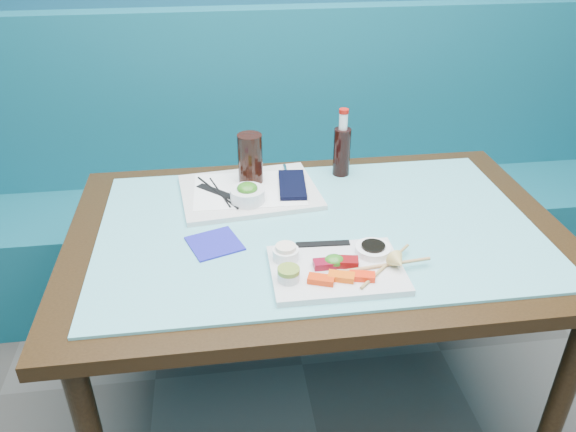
{
  "coord_description": "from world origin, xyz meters",
  "views": [
    {
      "loc": [
        -0.27,
        0.12,
        1.59
      ],
      "look_at": [
        -0.09,
        1.44,
        0.8
      ],
      "focal_mm": 35.0,
      "sensor_mm": 36.0,
      "label": 1
    }
  ],
  "objects": [
    {
      "name": "tuna_left",
      "position": [
        -0.02,
        1.23,
        0.78
      ],
      "size": [
        0.05,
        0.03,
        0.02
      ],
      "primitive_type": "cube",
      "rotation": [
        0.0,
        0.0,
        0.01
      ],
      "color": "maroon",
      "rests_on": "sashimi_plate"
    },
    {
      "name": "wooden_chopstick_a",
      "position": [
        0.12,
        1.21,
        0.78
      ],
      "size": [
        0.26,
        0.04,
        0.01
      ],
      "primitive_type": "cylinder",
      "rotation": [
        1.57,
        0.0,
        -1.46
      ],
      "color": "tan",
      "rests_on": "sashimi_plate"
    },
    {
      "name": "paper_placemat",
      "position": [
        -0.18,
        1.66,
        0.77
      ],
      "size": [
        0.35,
        0.25,
        0.0
      ],
      "primitive_type": "cube",
      "rotation": [
        0.0,
        0.0,
        -0.03
      ],
      "color": "white",
      "rests_on": "serving_tray"
    },
    {
      "name": "ramekin_wasabi",
      "position": [
        -0.12,
        1.19,
        0.79
      ],
      "size": [
        0.06,
        0.06,
        0.02
      ],
      "primitive_type": "cylinder",
      "rotation": [
        0.0,
        0.0,
        -0.12
      ],
      "color": "silver",
      "rests_on": "sashimi_plate"
    },
    {
      "name": "seaweed_salad",
      "position": [
        -0.19,
        1.59,
        0.82
      ],
      "size": [
        0.08,
        0.08,
        0.03
      ],
      "primitive_type": "ellipsoid",
      "rotation": [
        0.0,
        0.0,
        0.28
      ],
      "color": "#30751B",
      "rests_on": "seaweed_bowl"
    },
    {
      "name": "wooden_chopstick_b",
      "position": [
        0.13,
        1.21,
        0.78
      ],
      "size": [
        0.17,
        0.17,
        0.01
      ],
      "primitive_type": "cylinder",
      "rotation": [
        1.57,
        0.0,
        -0.8
      ],
      "color": "#A9894F",
      "rests_on": "sashimi_plate"
    },
    {
      "name": "serving_tray",
      "position": [
        -0.18,
        1.66,
        0.77
      ],
      "size": [
        0.45,
        0.35,
        0.02
      ],
      "primitive_type": "cube",
      "rotation": [
        0.0,
        0.0,
        0.11
      ],
      "color": "silver",
      "rests_on": "glass_top"
    },
    {
      "name": "wasabi_fill",
      "position": [
        -0.12,
        1.19,
        0.8
      ],
      "size": [
        0.07,
        0.07,
        0.01
      ],
      "primitive_type": "cylinder",
      "rotation": [
        0.0,
        0.0,
        0.33
      ],
      "color": "olive",
      "rests_on": "ramekin_wasabi"
    },
    {
      "name": "tray_sleeve",
      "position": [
        -0.27,
        1.65,
        0.78
      ],
      "size": [
        0.14,
        0.13,
        0.0
      ],
      "primitive_type": "cube",
      "rotation": [
        0.0,
        0.0,
        0.8
      ],
      "color": "black",
      "rests_on": "serving_tray"
    },
    {
      "name": "blue_napkin",
      "position": [
        -0.29,
        1.39,
        0.76
      ],
      "size": [
        0.16,
        0.16,
        0.01
      ],
      "primitive_type": "cube",
      "rotation": [
        0.0,
        0.0,
        0.34
      ],
      "color": "#1C1C9C",
      "rests_on": "glass_top"
    },
    {
      "name": "chopstick_sleeve",
      "position": [
        -0.01,
        1.33,
        0.78
      ],
      "size": [
        0.14,
        0.03,
        0.0
      ],
      "primitive_type": "cube",
      "rotation": [
        0.0,
        0.0,
        -0.05
      ],
      "color": "black",
      "rests_on": "sashimi_plate"
    },
    {
      "name": "glass_top",
      "position": [
        0.0,
        1.45,
        0.75
      ],
      "size": [
        1.22,
        0.76,
        0.01
      ],
      "primitive_type": "cube",
      "color": "#63BEC6",
      "rests_on": "dining_table"
    },
    {
      "name": "navy_pouch",
      "position": [
        -0.04,
        1.66,
        0.78
      ],
      "size": [
        0.1,
        0.19,
        0.01
      ],
      "primitive_type": "cube",
      "rotation": [
        0.0,
        0.0,
        -0.09
      ],
      "color": "black",
      "rests_on": "serving_tray"
    },
    {
      "name": "ginger_fill",
      "position": [
        -0.11,
        1.28,
        0.81
      ],
      "size": [
        0.05,
        0.05,
        0.01
      ],
      "primitive_type": "cylinder",
      "rotation": [
        0.0,
        0.0,
        -0.0
      ],
      "color": "#FBE7CE",
      "rests_on": "ramekin_ginger"
    },
    {
      "name": "salmon_right",
      "position": [
        0.06,
        1.17,
        0.78
      ],
      "size": [
        0.07,
        0.04,
        0.01
      ],
      "primitive_type": "cube",
      "rotation": [
        0.0,
        0.0,
        -0.25
      ],
      "color": "#FF290A",
      "rests_on": "sashimi_plate"
    },
    {
      "name": "fork",
      "position": [
        -0.05,
        1.77,
        0.78
      ],
      "size": [
        0.01,
        0.09,
        0.01
      ],
      "primitive_type": "cylinder",
      "rotation": [
        1.57,
        0.0,
        -0.02
      ],
      "color": "white",
      "rests_on": "serving_tray"
    },
    {
      "name": "seaweed_bowl",
      "position": [
        -0.19,
        1.59,
        0.79
      ],
      "size": [
        0.12,
        0.12,
        0.04
      ],
      "primitive_type": "cylinder",
      "rotation": [
        0.0,
        0.0,
        -0.19
      ],
      "color": "white",
      "rests_on": "serving_tray"
    },
    {
      "name": "tuna_right",
      "position": [
        0.03,
        1.23,
        0.78
      ],
      "size": [
        0.06,
        0.05,
        0.02
      ],
      "primitive_type": "cube",
      "rotation": [
        0.0,
        0.0,
        -0.19
      ],
      "color": "maroon",
      "rests_on": "sashimi_plate"
    },
    {
      "name": "black_chopstick_a",
      "position": [
        -0.28,
        1.65,
        0.78
      ],
      "size": [
        0.12,
        0.22,
        0.01
      ],
      "primitive_type": "cylinder",
      "rotation": [
        1.57,
        0.0,
        0.48
      ],
      "color": "black",
      "rests_on": "serving_tray"
    },
    {
      "name": "salmon_mid",
      "position": [
        0.01,
        1.17,
        0.78
      ],
      "size": [
        0.07,
        0.05,
        0.02
      ],
      "primitive_type": "cube",
      "rotation": [
        0.0,
        0.0,
        -0.33
      ],
      "color": "#FF590A",
      "rests_on": "sashimi_plate"
    },
    {
      "name": "cola_bottle_body",
      "position": [
        0.14,
        1.77,
        0.84
      ],
      "size": [
        0.06,
        0.06,
        0.16
      ],
      "primitive_type": "cylinder",
      "rotation": [
        0.0,
        0.0,
        -0.14
      ],
      "color": "black",
      "rests_on": "glass_top"
    },
    {
      "name": "seaweed_garnish",
      "position": [
        0.0,
        1.23,
        0.79
      ],
      "size": [
        0.06,
        0.05,
        0.03
      ],
      "primitive_type": "ellipsoid",
      "rotation": [
        0.0,
        0.0,
        0.18
      ],
      "color": "#2D751B",
      "rests_on": "sashimi_plate"
    },
    {
      "name": "lemon_wedge",
      "position": [
        0.15,
        1.19,
        0.8
      ],
      "size": [
        0.05,
        0.05,
        0.05
      ],
      "primitive_type": "cone",
      "rotation": [
        1.57,
        0.0,
        0.22
      ],
      "color": "#D6BE65",
      "rests_on": "sashimi_plate"
    },
    {
      "name": "salmon_left",
      "position": [
        -0.04,
        1.17,
        0.78
      ],
      "size": [
        0.07,
        0.05,
        0.02
      ],
      "primitive_type": "cube",
      "rotation": [
        0.0,
        0.0,
        -0.35
      ],
      "color": "#ED3509",
      "rests_on": "sashimi_plate"
    },
    {
      "name": "sashimi_plate",
      "position": [
        0.01,
        1.22,
        0.77
      ],
      "size": [
        0.33,
        0.23,
        0.02
      ],
      "primitive_type": "cube",
      "rotation": [
        0.0,
        0.0,
        -0.0
      ],
      "color": "silver",
      "rests_on": "glass_top"
    },
    {
      "name": "dining_table",
      "position": [
        0.0,
        1.45,
        0.67
      ],
      "size": [
        1.4,
        0.9,
        0.75
      ],
      "color": "black",
      "rests_on": "ground"
    },
    {
      "name": "cola_bottle_neck",
      "position": [
        0.14,
        1.77,
        0.94
      ],
      "size": [
        0.03,
        0.03,
        0.05
      ],
      "primitive_type": "cylinder",
      "rotation": [
        0.0,
        0.0,
        -0.01
      ],
      "color": "white",
      "rests_on": "cola_bottle_body"
    },
    {
      "name": "soy_dish",
      "position": [
        0.11,
        1.27,
        0.78
      ],
      "size": [
        0.12,
        0.12,
        0.02
      ],
      "primitive_type": "cylinder",
      "rotation": [
        0.0,
        0.0,
        0.37
      ],
      "color": "white",
      "rests_on": "sashimi_plate"
    },
    {
      "name": "soy_fill",
      "position": [
        0.11,
        1.27,
        0.8
      ],
      "size": [
        0.06,
        0.06,
        0.01
      ],
      "primitive_type": "cylinder",
      "rotation": [
        0.0,
        0.0,
        -0.01
      ],
      "color": "black",
      "rests_on": "soy_dish"
    },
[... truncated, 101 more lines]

